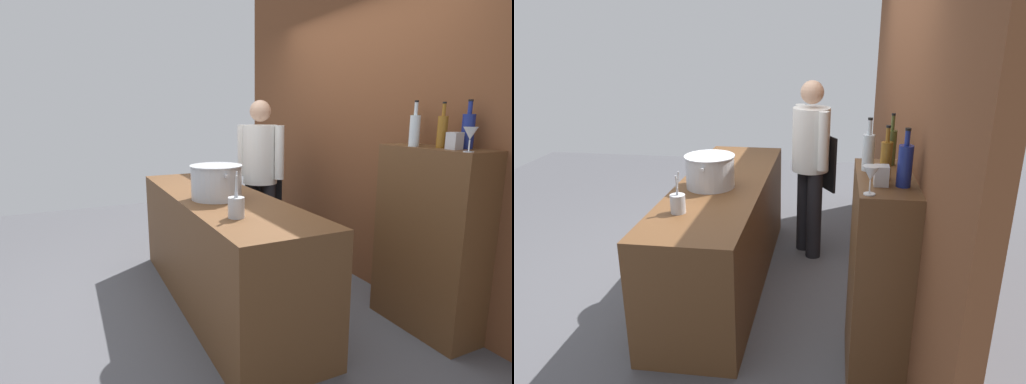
# 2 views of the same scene
# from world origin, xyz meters

# --- Properties ---
(ground_plane) EXTENTS (8.00, 8.00, 0.00)m
(ground_plane) POSITION_xyz_m (0.00, 0.00, 0.00)
(ground_plane) COLOR #4C4C51
(brick_back_panel) EXTENTS (4.40, 0.10, 3.00)m
(brick_back_panel) POSITION_xyz_m (0.00, 1.40, 1.50)
(brick_back_panel) COLOR brown
(brick_back_panel) RESTS_ON ground_plane
(prep_counter) EXTENTS (2.43, 0.70, 0.90)m
(prep_counter) POSITION_xyz_m (0.00, 0.00, 0.45)
(prep_counter) COLOR brown
(prep_counter) RESTS_ON ground_plane
(bar_cabinet) EXTENTS (0.76, 0.32, 1.31)m
(bar_cabinet) POSITION_xyz_m (1.02, 1.19, 0.66)
(bar_cabinet) COLOR brown
(bar_cabinet) RESTS_ON ground_plane
(chef) EXTENTS (0.46, 0.41, 1.66)m
(chef) POSITION_xyz_m (-0.66, 0.69, 0.96)
(chef) COLOR black
(chef) RESTS_ON ground_plane
(stockpot_large) EXTENTS (0.45, 0.40, 0.26)m
(stockpot_large) POSITION_xyz_m (0.11, -0.06, 1.03)
(stockpot_large) COLOR #B7BABF
(stockpot_large) RESTS_ON prep_counter
(utensil_crock) EXTENTS (0.10, 0.10, 0.29)m
(utensil_crock) POSITION_xyz_m (0.69, -0.14, 0.97)
(utensil_crock) COLOR #B7BABF
(utensil_crock) RESTS_ON prep_counter
(wine_bottle_amber) EXTENTS (0.06, 0.06, 0.30)m
(wine_bottle_amber) POSITION_xyz_m (1.05, 1.18, 1.43)
(wine_bottle_amber) COLOR #8C5919
(wine_bottle_amber) RESTS_ON bar_cabinet
(wine_bottle_cobalt) EXTENTS (0.08, 0.08, 0.31)m
(wine_bottle_cobalt) POSITION_xyz_m (1.17, 1.26, 1.43)
(wine_bottle_cobalt) COLOR navy
(wine_bottle_cobalt) RESTS_ON bar_cabinet
(wine_bottle_clear) EXTENTS (0.07, 0.07, 0.31)m
(wine_bottle_clear) POSITION_xyz_m (0.90, 1.09, 1.43)
(wine_bottle_clear) COLOR silver
(wine_bottle_clear) RESTS_ON bar_cabinet
(wine_bottle_olive) EXTENTS (0.06, 0.06, 0.31)m
(wine_bottle_olive) POSITION_xyz_m (0.76, 1.23, 1.43)
(wine_bottle_olive) COLOR #475123
(wine_bottle_olive) RESTS_ON bar_cabinet
(wine_glass_short) EXTENTS (0.08, 0.08, 0.15)m
(wine_glass_short) POSITION_xyz_m (1.33, 1.08, 1.42)
(wine_glass_short) COLOR silver
(wine_glass_short) RESTS_ON bar_cabinet
(spice_tin_silver) EXTENTS (0.08, 0.08, 0.11)m
(spice_tin_silver) POSITION_xyz_m (1.17, 1.15, 1.37)
(spice_tin_silver) COLOR #B2B2B7
(spice_tin_silver) RESTS_ON bar_cabinet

